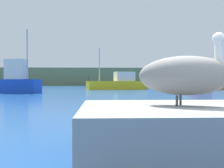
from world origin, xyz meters
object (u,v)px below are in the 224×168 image
object	(u,v)px
fishing_boat_blue	(12,82)
fishing_boat_yellow	(118,83)
fishing_boat_orange	(204,83)
pelican	(184,75)

from	to	relation	value
fishing_boat_blue	fishing_boat_yellow	world-z (taller)	fishing_boat_blue
fishing_boat_orange	pelican	bearing A→B (deg)	58.89
pelican	fishing_boat_yellow	distance (m)	33.10
fishing_boat_orange	fishing_boat_yellow	distance (m)	11.34
fishing_boat_orange	fishing_boat_yellow	bearing A→B (deg)	-11.11
fishing_boat_blue	fishing_boat_yellow	distance (m)	15.51
fishing_boat_blue	fishing_boat_orange	size ratio (longest dim) A/B	0.82
pelican	fishing_boat_blue	distance (m)	22.98
fishing_boat_orange	fishing_boat_yellow	world-z (taller)	fishing_boat_yellow
pelican	fishing_boat_orange	bearing A→B (deg)	98.82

